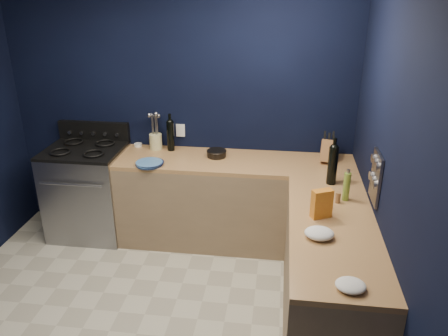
% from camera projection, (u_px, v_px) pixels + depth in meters
% --- Properties ---
extents(floor, '(3.50, 3.50, 0.02)m').
position_uv_depth(floor, '(137.00, 335.00, 3.46)').
color(floor, '#BBB6A2').
rests_on(floor, ground).
extents(wall_back, '(3.50, 0.02, 2.60)m').
position_uv_depth(wall_back, '(180.00, 109.00, 4.56)').
color(wall_back, black).
rests_on(wall_back, ground).
extents(wall_right, '(0.02, 3.50, 2.60)m').
position_uv_depth(wall_right, '(399.00, 197.00, 2.74)').
color(wall_right, black).
rests_on(wall_right, ground).
extents(cab_back, '(2.30, 0.63, 0.86)m').
position_uv_depth(cab_back, '(235.00, 203.00, 4.53)').
color(cab_back, '#8A7052').
rests_on(cab_back, floor).
extents(top_back, '(2.30, 0.63, 0.04)m').
position_uv_depth(top_back, '(235.00, 162.00, 4.35)').
color(top_back, brown).
rests_on(top_back, cab_back).
extents(cab_right, '(0.63, 1.67, 0.86)m').
position_uv_depth(cab_right, '(328.00, 280.00, 3.38)').
color(cab_right, '#8A7052').
rests_on(cab_right, floor).
extents(top_right, '(0.63, 1.67, 0.04)m').
position_uv_depth(top_right, '(334.00, 229.00, 3.20)').
color(top_right, brown).
rests_on(top_right, cab_right).
extents(gas_range, '(0.76, 0.66, 0.92)m').
position_uv_depth(gas_range, '(89.00, 193.00, 4.69)').
color(gas_range, gray).
rests_on(gas_range, floor).
extents(oven_door, '(0.59, 0.02, 0.42)m').
position_uv_depth(oven_door, '(76.00, 208.00, 4.40)').
color(oven_door, black).
rests_on(oven_door, gas_range).
extents(cooktop, '(0.76, 0.66, 0.03)m').
position_uv_depth(cooktop, '(83.00, 150.00, 4.50)').
color(cooktop, black).
rests_on(cooktop, gas_range).
extents(backguard, '(0.76, 0.06, 0.20)m').
position_uv_depth(backguard, '(94.00, 131.00, 4.73)').
color(backguard, black).
rests_on(backguard, gas_range).
extents(spice_panel, '(0.02, 0.28, 0.38)m').
position_uv_depth(spice_panel, '(376.00, 178.00, 3.29)').
color(spice_panel, gray).
rests_on(spice_panel, wall_right).
extents(wall_outlet, '(0.09, 0.02, 0.13)m').
position_uv_depth(wall_outlet, '(181.00, 130.00, 4.62)').
color(wall_outlet, white).
rests_on(wall_outlet, wall_back).
extents(plate_stack, '(0.29, 0.29, 0.03)m').
position_uv_depth(plate_stack, '(149.00, 163.00, 4.23)').
color(plate_stack, '#3D6FAE').
rests_on(plate_stack, top_back).
extents(ramekin, '(0.10, 0.10, 0.03)m').
position_uv_depth(ramekin, '(138.00, 145.00, 4.70)').
color(ramekin, white).
rests_on(ramekin, top_back).
extents(utensil_crock, '(0.17, 0.17, 0.16)m').
position_uv_depth(utensil_crock, '(156.00, 142.00, 4.60)').
color(utensil_crock, beige).
rests_on(utensil_crock, top_back).
extents(wine_bottle_back, '(0.09, 0.09, 0.31)m').
position_uv_depth(wine_bottle_back, '(171.00, 136.00, 4.54)').
color(wine_bottle_back, black).
rests_on(wine_bottle_back, top_back).
extents(lemon_basket, '(0.24, 0.24, 0.07)m').
position_uv_depth(lemon_basket, '(217.00, 153.00, 4.42)').
color(lemon_basket, black).
rests_on(lemon_basket, top_back).
extents(knife_block, '(0.16, 0.27, 0.26)m').
position_uv_depth(knife_block, '(328.00, 151.00, 4.29)').
color(knife_block, brown).
rests_on(knife_block, top_back).
extents(wine_bottle_right, '(0.09, 0.09, 0.33)m').
position_uv_depth(wine_bottle_right, '(333.00, 166.00, 3.79)').
color(wine_bottle_right, black).
rests_on(wine_bottle_right, top_right).
extents(oil_bottle, '(0.07, 0.07, 0.23)m').
position_uv_depth(oil_bottle, '(347.00, 187.00, 3.53)').
color(oil_bottle, olive).
rests_on(oil_bottle, top_right).
extents(spice_jar_near, '(0.04, 0.04, 0.09)m').
position_uv_depth(spice_jar_near, '(338.00, 198.00, 3.51)').
color(spice_jar_near, olive).
rests_on(spice_jar_near, top_right).
extents(spice_jar_far, '(0.06, 0.06, 0.09)m').
position_uv_depth(spice_jar_far, '(323.00, 203.00, 3.42)').
color(spice_jar_far, olive).
rests_on(spice_jar_far, top_right).
extents(crouton_bag, '(0.16, 0.13, 0.22)m').
position_uv_depth(crouton_bag, '(322.00, 204.00, 3.28)').
color(crouton_bag, '#B12F14').
rests_on(crouton_bag, top_right).
extents(towel_front, '(0.24, 0.22, 0.07)m').
position_uv_depth(towel_front, '(319.00, 233.00, 3.04)').
color(towel_front, white).
rests_on(towel_front, top_right).
extents(towel_end, '(0.19, 0.18, 0.05)m').
position_uv_depth(towel_end, '(351.00, 285.00, 2.54)').
color(towel_end, white).
rests_on(towel_end, top_right).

